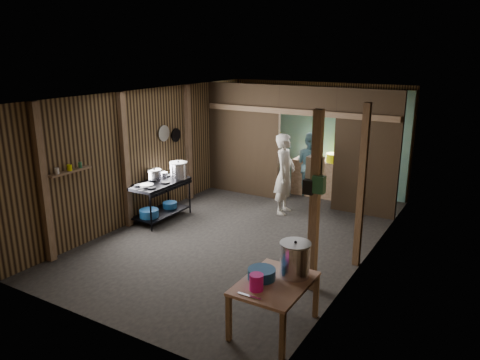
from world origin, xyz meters
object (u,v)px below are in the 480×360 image
Objects in this scene: yellow_tub at (334,158)px; cook at (285,174)px; prep_table at (274,305)px; stock_pot at (295,260)px; gas_range at (160,201)px; pink_bucket at (256,282)px; stove_pot_large at (179,171)px.

yellow_tub is 1.61m from cook.
yellow_tub is at bearing 102.46° from prep_table.
gas_range is at bearing 152.70° from stock_pot.
stove_pot_large is at bearing 139.25° from pink_bucket.
cook is at bearing 113.73° from prep_table.
stock_pot is 1.29× the size of yellow_tub.
yellow_tub is at bearing 100.88° from pink_bucket.
pink_bucket is (-0.24, -0.56, -0.11)m from stock_pot.
prep_table is at bearing 70.13° from pink_bucket.
cook reaches higher than prep_table.
cook reaches higher than pink_bucket.
prep_table is (3.71, -2.26, -0.08)m from gas_range.
prep_table is at bearing -115.98° from stock_pot.
prep_table is 2.33× the size of stock_pot.
cook is (-0.52, -1.52, -0.10)m from yellow_tub.
pink_bucket reaches higher than prep_table.
yellow_tub is 0.21× the size of cook.
stock_pot is (3.85, -1.98, 0.45)m from gas_range.
prep_table is at bearing -77.54° from yellow_tub.
stock_pot is at bearing -27.30° from gas_range.
pink_bucket is (-0.10, -0.28, 0.42)m from prep_table.
pink_bucket is 5.80m from yellow_tub.
yellow_tub reaches higher than pink_bucket.
yellow_tub reaches higher than prep_table.
cook reaches higher than gas_range.
cook is at bearing 39.22° from gas_range.
yellow_tub is (2.34, 2.73, 0.00)m from stove_pot_large.
gas_range is 0.72m from stove_pot_large.
prep_table is 0.61m from stock_pot.
pink_bucket is (3.44, -2.96, -0.22)m from stove_pot_large.
prep_table is 0.63× the size of cook.
yellow_tub is at bearing 51.43° from gas_range.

